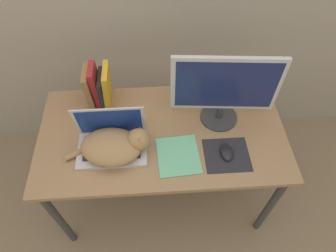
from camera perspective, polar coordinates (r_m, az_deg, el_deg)
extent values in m
plane|color=#847056|center=(2.15, -0.28, -20.76)|extent=(12.00, 12.00, 0.00)
cube|color=#93704C|center=(1.65, -1.13, -1.49)|extent=(1.35, 0.70, 0.03)
cylinder|color=#38383D|center=(1.93, -20.12, -16.27)|extent=(0.04, 0.04, 0.71)
cylinder|color=#38383D|center=(1.95, 18.87, -14.14)|extent=(0.04, 0.04, 0.71)
cylinder|color=#38383D|center=(2.21, -17.80, -1.57)|extent=(0.04, 0.04, 0.71)
cylinder|color=#38383D|center=(2.22, 14.87, 0.09)|extent=(0.04, 0.04, 0.71)
cube|color=#B7B7BC|center=(1.59, -10.54, -4.42)|extent=(0.36, 0.22, 0.02)
cube|color=#28282D|center=(1.58, -10.61, -4.55)|extent=(0.29, 0.11, 0.00)
cube|color=#B7B7BC|center=(1.55, -11.01, 0.97)|extent=(0.36, 0.03, 0.22)
cube|color=navy|center=(1.55, -11.01, 0.82)|extent=(0.32, 0.03, 0.19)
ellipsoid|color=#99754C|center=(1.54, -10.78, -3.90)|extent=(0.34, 0.27, 0.12)
sphere|color=#99754C|center=(1.51, -5.65, -2.59)|extent=(0.12, 0.12, 0.12)
cone|color=#99754C|center=(1.49, -5.26, -0.65)|extent=(0.04, 0.04, 0.03)
cone|color=#99754C|center=(1.45, -5.58, -2.66)|extent=(0.04, 0.04, 0.03)
cylinder|color=#99754C|center=(1.61, -16.76, -4.90)|extent=(0.14, 0.09, 0.03)
cylinder|color=#333338|center=(1.72, 9.60, 1.71)|extent=(0.21, 0.21, 0.01)
cylinder|color=#333338|center=(1.68, 9.81, 2.71)|extent=(0.04, 0.04, 0.08)
cube|color=#B2B2B7|center=(1.53, 10.89, 7.80)|extent=(0.55, 0.07, 0.34)
cube|color=navy|center=(1.52, 11.01, 7.48)|extent=(0.50, 0.05, 0.30)
cube|color=#232328|center=(1.58, 11.11, -5.43)|extent=(0.23, 0.21, 0.00)
ellipsoid|color=black|center=(1.57, 11.11, -4.83)|extent=(0.06, 0.11, 0.03)
cube|color=olive|center=(1.76, -14.66, 7.21)|extent=(0.04, 0.17, 0.23)
cube|color=maroon|center=(1.74, -13.56, 7.55)|extent=(0.04, 0.14, 0.25)
cube|color=#232328|center=(1.76, -12.41, 6.93)|extent=(0.03, 0.17, 0.19)
cube|color=gold|center=(1.74, -11.57, 7.50)|extent=(0.04, 0.17, 0.24)
cube|color=#6BBC93|center=(1.55, 1.96, -5.66)|extent=(0.23, 0.25, 0.01)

